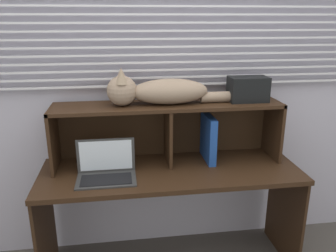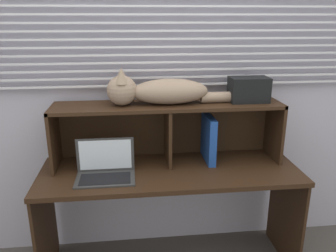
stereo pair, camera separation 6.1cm
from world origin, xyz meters
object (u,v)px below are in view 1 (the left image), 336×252
laptop (106,170)px  binder_upright (208,138)px  book_stack (101,162)px  storage_box (248,89)px  cat (158,91)px

laptop → binder_upright: binder_upright is taller
laptop → book_stack: 0.19m
book_stack → binder_upright: bearing=-0.0°
laptop → book_stack: bearing=102.6°
book_stack → storage_box: storage_box is taller
cat → laptop: bearing=-151.2°
book_stack → storage_box: bearing=-0.0°
cat → laptop: (-0.33, -0.18, -0.43)m
cat → binder_upright: (0.33, -0.00, -0.33)m
laptop → binder_upright: bearing=15.4°
cat → binder_upright: 0.47m
cat → storage_box: 0.58m
cat → laptop: cat is taller
storage_box → binder_upright: bearing=180.0°
laptop → storage_box: 1.03m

